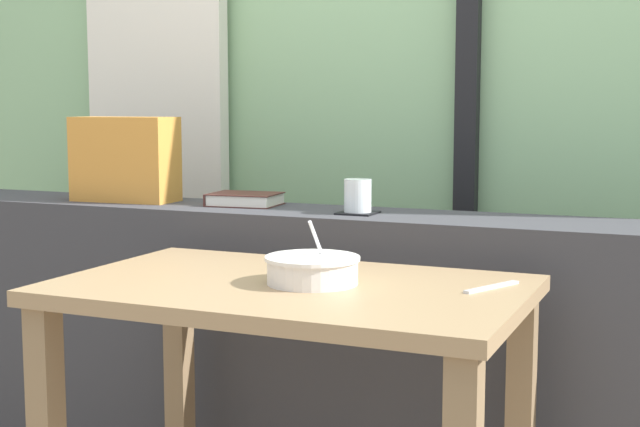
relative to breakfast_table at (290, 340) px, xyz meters
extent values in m
cube|color=#8EBC89|center=(-0.09, 1.14, 0.80)|extent=(4.80, 0.08, 2.80)
cube|color=silver|center=(-1.03, 1.04, 0.65)|extent=(0.56, 0.06, 2.50)
cube|color=black|center=(0.12, 1.07, 0.70)|extent=(0.07, 0.05, 2.60)
cube|color=#38383D|center=(-0.09, 0.55, -0.19)|extent=(2.80, 0.32, 0.82)
cube|color=#826849|center=(-0.46, 0.27, -0.25)|extent=(0.06, 0.06, 0.69)
cube|color=#997A56|center=(0.00, 0.00, 0.11)|extent=(1.02, 0.63, 0.03)
cube|color=black|center=(-0.04, 0.53, 0.22)|extent=(0.10, 0.10, 0.00)
cylinder|color=white|center=(-0.04, 0.53, 0.27)|extent=(0.08, 0.08, 0.09)
cylinder|color=orange|center=(-0.04, 0.53, 0.27)|extent=(0.07, 0.07, 0.07)
cube|color=#47231E|center=(-0.43, 0.59, 0.22)|extent=(0.21, 0.17, 0.00)
cube|color=silver|center=(-0.43, 0.59, 0.24)|extent=(0.20, 0.17, 0.03)
cube|color=#47231E|center=(-0.43, 0.59, 0.26)|extent=(0.21, 0.17, 0.00)
cube|color=#47231E|center=(-0.52, 0.58, 0.24)|extent=(0.02, 0.16, 0.04)
cube|color=#D18938|center=(-0.82, 0.55, 0.35)|extent=(0.33, 0.16, 0.26)
cylinder|color=silver|center=(0.05, 0.01, 0.16)|extent=(0.20, 0.20, 0.06)
cylinder|color=silver|center=(0.05, 0.01, 0.19)|extent=(0.21, 0.21, 0.01)
cylinder|color=#9E5B33|center=(0.05, 0.01, 0.15)|extent=(0.18, 0.18, 0.04)
cylinder|color=silver|center=(0.05, 0.04, 0.20)|extent=(0.01, 0.12, 0.14)
ellipsoid|color=silver|center=(0.05, 0.06, 0.16)|extent=(0.03, 0.05, 0.01)
cube|color=silver|center=(0.42, 0.12, 0.13)|extent=(0.09, 0.16, 0.01)
camera|label=1|loc=(0.83, -1.76, 0.52)|focal=50.60mm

